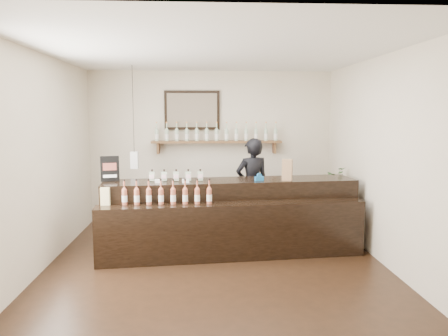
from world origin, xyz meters
name	(u,v)px	position (x,y,z in m)	size (l,w,h in m)	color
ground	(216,264)	(0.00, 0.00, 0.00)	(5.00, 5.00, 0.00)	black
room_shell	(216,138)	(0.00, 0.00, 1.70)	(5.00, 5.00, 5.00)	beige
back_wall_decor	(203,128)	(-0.14, 2.37, 1.75)	(2.66, 0.96, 1.69)	brown
counter	(231,218)	(0.24, 0.56, 0.49)	(3.77, 1.34, 1.21)	black
promo_sign	(110,169)	(-1.51, 0.64, 1.23)	(0.26, 0.08, 0.37)	black
paper_bag	(287,170)	(1.07, 0.61, 1.20)	(0.17, 0.15, 0.31)	#976C49
tape_dispenser	(259,178)	(0.66, 0.60, 1.08)	(0.14, 0.09, 0.11)	#1660A0
side_cabinet	(333,213)	(2.00, 1.34, 0.37)	(0.44, 0.56, 0.75)	brown
potted_plant	(334,179)	(2.00, 1.34, 0.95)	(0.35, 0.31, 0.39)	#2D5D25
shopkeeper	(252,180)	(0.67, 1.55, 0.91)	(0.66, 0.44, 1.82)	black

